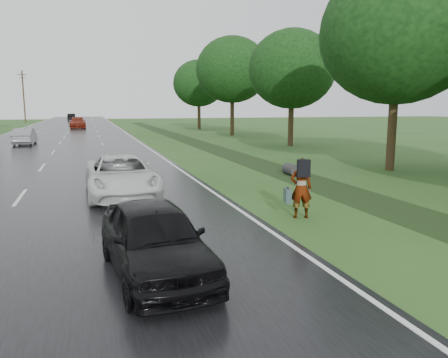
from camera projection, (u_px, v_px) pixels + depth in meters
name	position (u px, v px, depth m)	size (l,w,h in m)	color
road	(67.00, 134.00, 50.24)	(14.00, 180.00, 0.04)	black
edge_stripe_east	(126.00, 133.00, 52.21)	(0.12, 180.00, 0.01)	silver
edge_stripe_west	(2.00, 135.00, 48.26)	(0.12, 180.00, 0.01)	silver
center_line	(66.00, 134.00, 50.24)	(0.12, 180.00, 0.01)	silver
drainage_ditch	(233.00, 155.00, 28.84)	(2.20, 120.00, 0.56)	black
utility_pole_distant	(24.00, 96.00, 84.38)	(1.60, 0.26, 10.00)	#362616
tree_east_b	(398.00, 34.00, 21.15)	(7.60, 7.60, 10.11)	#362616
tree_east_c	(292.00, 69.00, 34.78)	(7.00, 7.00, 9.29)	#362616
tree_east_d	(232.00, 70.00, 47.68)	(8.00, 8.00, 10.76)	#362616
tree_east_f	(199.00, 83.00, 60.91)	(7.20, 7.20, 9.62)	#362616
pedestrian	(300.00, 187.00, 12.57)	(0.84, 0.84, 1.75)	#A5998C
white_pickup	(121.00, 176.00, 15.57)	(2.37, 5.15, 1.43)	silver
dark_sedan	(155.00, 239.00, 8.22)	(1.66, 4.13, 1.41)	black
silver_sedan	(25.00, 136.00, 36.28)	(1.46, 4.18, 1.38)	gray
far_car_red	(78.00, 123.00, 63.21)	(2.27, 5.59, 1.62)	maroon
far_car_dark	(72.00, 117.00, 97.51)	(1.64, 4.71, 1.55)	black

